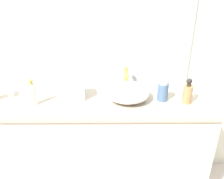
# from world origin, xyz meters

# --- Properties ---
(bathroom_wall_rear) EXTENTS (6.00, 0.06, 2.60)m
(bathroom_wall_rear) POSITION_xyz_m (0.00, 0.73, 1.30)
(bathroom_wall_rear) COLOR silver
(bathroom_wall_rear) RESTS_ON ground
(vanity_counter) EXTENTS (1.71, 0.57, 0.91)m
(vanity_counter) POSITION_xyz_m (0.08, 0.41, 0.45)
(vanity_counter) COLOR beige
(vanity_counter) RESTS_ON ground
(wall_mirror_panel) EXTENTS (1.49, 0.01, 1.14)m
(wall_mirror_panel) POSITION_xyz_m (0.08, 0.69, 1.47)
(wall_mirror_panel) COLOR #B2BCC6
(wall_mirror_panel) RESTS_ON vanity_counter
(sink_basin) EXTENTS (0.32, 0.32, 0.12)m
(sink_basin) POSITION_xyz_m (0.31, 0.39, 0.97)
(sink_basin) COLOR silver
(sink_basin) RESTS_ON vanity_counter
(faucet) EXTENTS (0.03, 0.15, 0.18)m
(faucet) POSITION_xyz_m (0.31, 0.56, 1.01)
(faucet) COLOR gold
(faucet) RESTS_ON vanity_counter
(soap_dispenser) EXTENTS (0.05, 0.05, 0.20)m
(soap_dispenser) POSITION_xyz_m (-0.35, 0.31, 0.99)
(soap_dispenser) COLOR white
(soap_dispenser) RESTS_ON vanity_counter
(lotion_bottle) EXTENTS (0.08, 0.08, 0.15)m
(lotion_bottle) POSITION_xyz_m (0.56, 0.37, 0.98)
(lotion_bottle) COLOR #4E6D96
(lotion_bottle) RESTS_ON vanity_counter
(spray_can) EXTENTS (0.07, 0.07, 0.19)m
(spray_can) POSITION_xyz_m (0.73, 0.33, 0.98)
(spray_can) COLOR tan
(spray_can) RESTS_ON vanity_counter
(tissue_box) EXTENTS (0.14, 0.14, 0.18)m
(tissue_box) POSITION_xyz_m (-0.07, 0.42, 0.98)
(tissue_box) COLOR beige
(tissue_box) RESTS_ON vanity_counter
(candle_jar) EXTENTS (0.05, 0.05, 0.04)m
(candle_jar) POSITION_xyz_m (-0.56, 0.44, 0.92)
(candle_jar) COLOR silver
(candle_jar) RESTS_ON vanity_counter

